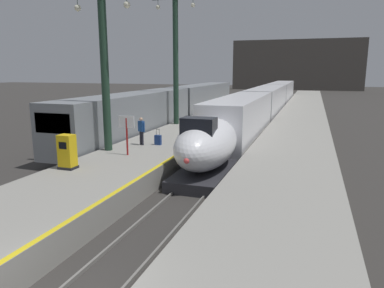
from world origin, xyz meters
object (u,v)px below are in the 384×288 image
Objects in this scene: station_column_far at (176,49)px; rolling_suitcase at (158,140)px; passenger_near_edge at (141,129)px; station_column_mid at (104,55)px; regional_train_adjacent at (175,105)px; highspeed_train_main at (266,102)px; ticket_machine_yellow at (67,153)px; departure_info_board at (127,127)px.

rolling_suitcase is (2.10, -8.59, -5.90)m from station_column_far.
station_column_mid is at bearing -121.20° from passenger_near_edge.
passenger_near_edge is 1.21m from rolling_suitcase.
regional_train_adjacent is 3.49× the size of station_column_far.
highspeed_train_main is 6.46× the size of station_column_mid.
ticket_machine_yellow is (-0.81, -6.00, -0.25)m from passenger_near_edge.
station_column_mid reaches higher than rolling_suitcase.
passenger_near_edge is at bearing -160.58° from rolling_suitcase.
station_column_mid is 6.13m from ticket_machine_yellow.
highspeed_train_main is 22.85m from passenger_near_edge.
station_column_mid is at bearing -133.04° from rolling_suitcase.
station_column_mid reaches higher than passenger_near_edge.
highspeed_train_main is at bearing 78.92° from ticket_machine_yellow.
station_column_far is 4.94× the size of departure_info_board.
departure_info_board reaches higher than ticket_machine_yellow.
station_column_mid is at bearing -82.29° from regional_train_adjacent.
station_column_mid is 5.18× the size of passenger_near_edge.
departure_info_board is at bearing 68.93° from ticket_machine_yellow.
highspeed_train_main is 11.39m from regional_train_adjacent.
departure_info_board is at bearing -79.95° from passenger_near_edge.
passenger_near_edge reaches higher than ticket_machine_yellow.
highspeed_train_main is 15.60m from station_column_far.
station_column_far reaches higher than passenger_near_edge.
highspeed_train_main is 28.88m from ticket_machine_yellow.
highspeed_train_main is at bearing 80.32° from departure_info_board.
regional_train_adjacent is 21.66× the size of passenger_near_edge.
ticket_machine_yellow is (0.35, -14.91, -5.47)m from station_column_far.
rolling_suitcase is 3.26m from departure_info_board.
station_column_mid is 10.87m from station_column_far.
ticket_machine_yellow is (2.55, -20.34, -0.34)m from regional_train_adjacent.
departure_info_board is at bearing -77.29° from regional_train_adjacent.
highspeed_train_main is 25.38m from departure_info_board.
rolling_suitcase is (4.30, -14.01, -0.77)m from regional_train_adjacent.
ticket_machine_yellow is at bearing -105.46° from rolling_suitcase.
station_column_mid reaches higher than departure_info_board.
passenger_near_edge is 1.06× the size of ticket_machine_yellow.
regional_train_adjacent is at bearing 107.07° from rolling_suitcase.
highspeed_train_main is 22.35m from rolling_suitcase.
departure_info_board is (1.63, -11.58, -4.70)m from station_column_far.
rolling_suitcase is at bearing 46.96° from station_column_mid.
rolling_suitcase is at bearing -76.25° from station_column_far.
departure_info_board is at bearing -99.68° from highspeed_train_main.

